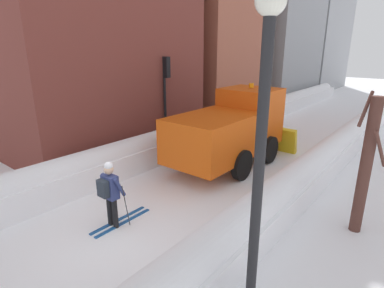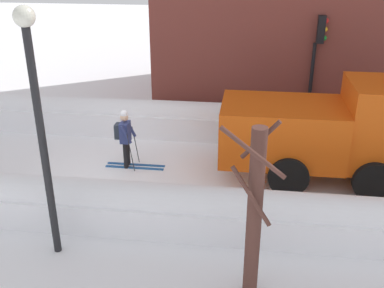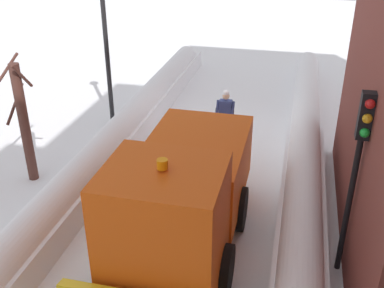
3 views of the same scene
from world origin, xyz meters
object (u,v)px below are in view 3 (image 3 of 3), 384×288
at_px(bare_tree_near, 24,121).
at_px(plow_truck, 183,196).
at_px(traffic_light_pole, 359,153).
at_px(skier, 225,113).
at_px(street_lamp, 105,33).

bearing_deg(bare_tree_near, plow_truck, 157.84).
bearing_deg(traffic_light_pole, bare_tree_near, -13.11).
relative_size(skier, traffic_light_pole, 0.44).
height_order(skier, street_lamp, street_lamp).
relative_size(skier, bare_tree_near, 0.50).
bearing_deg(street_lamp, bare_tree_near, 79.94).
distance_m(plow_truck, traffic_light_pole, 3.73).
xyz_separation_m(skier, traffic_light_pole, (-3.48, 5.80, 1.91)).
xyz_separation_m(plow_truck, bare_tree_near, (5.07, -2.06, 0.34)).
bearing_deg(skier, street_lamp, -5.76).
distance_m(skier, bare_tree_near, 6.36).
bearing_deg(traffic_light_pole, street_lamp, -38.77).
distance_m(plow_truck, skier, 5.90).
xyz_separation_m(skier, street_lamp, (4.27, -0.43, 2.33)).
height_order(plow_truck, bare_tree_near, bare_tree_near).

